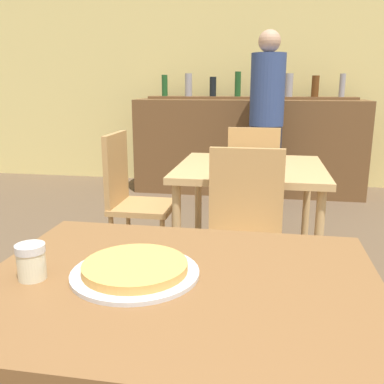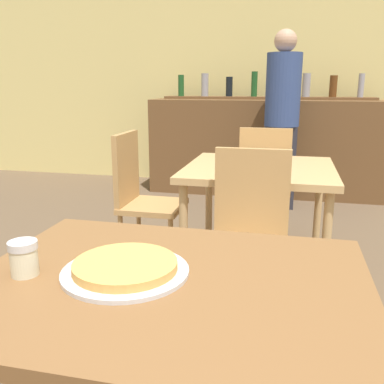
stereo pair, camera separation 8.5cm
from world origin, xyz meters
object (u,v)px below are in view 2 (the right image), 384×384
at_px(chair_far_side_left, 141,193).
at_px(chair_far_side_front, 249,231).
at_px(person_standing, 282,114).
at_px(chair_far_side_back, 265,179).
at_px(pizza_tray, 125,268).
at_px(cheese_shaker, 24,258).

bearing_deg(chair_far_side_left, chair_far_side_front, -127.95).
bearing_deg(person_standing, chair_far_side_back, -94.01).
bearing_deg(pizza_tray, person_standing, 84.55).
height_order(chair_far_side_left, cheese_shaker, chair_far_side_left).
distance_m(chair_far_side_left, pizza_tray, 1.73).
height_order(chair_far_side_left, pizza_tray, chair_far_side_left).
xyz_separation_m(chair_far_side_left, pizza_tray, (0.54, -1.63, 0.23)).
relative_size(chair_far_side_back, cheese_shaker, 9.71).
xyz_separation_m(pizza_tray, cheese_shaker, (-0.26, -0.07, 0.03)).
height_order(chair_far_side_front, chair_far_side_left, same).
distance_m(chair_far_side_front, chair_far_side_left, 1.00).
relative_size(pizza_tray, person_standing, 0.20).
bearing_deg(cheese_shaker, chair_far_side_front, 64.95).
bearing_deg(cheese_shaker, chair_far_side_back, 77.64).
xyz_separation_m(chair_far_side_back, person_standing, (0.08, 1.13, 0.42)).
bearing_deg(chair_far_side_front, chair_far_side_left, 142.05).
bearing_deg(person_standing, chair_far_side_left, -116.43).
bearing_deg(cheese_shaker, pizza_tray, 14.38).
distance_m(chair_far_side_front, person_standing, 2.40).
bearing_deg(pizza_tray, chair_far_side_front, 76.56).
bearing_deg(chair_far_side_left, cheese_shaker, -170.61).
distance_m(chair_far_side_front, pizza_tray, 1.07).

